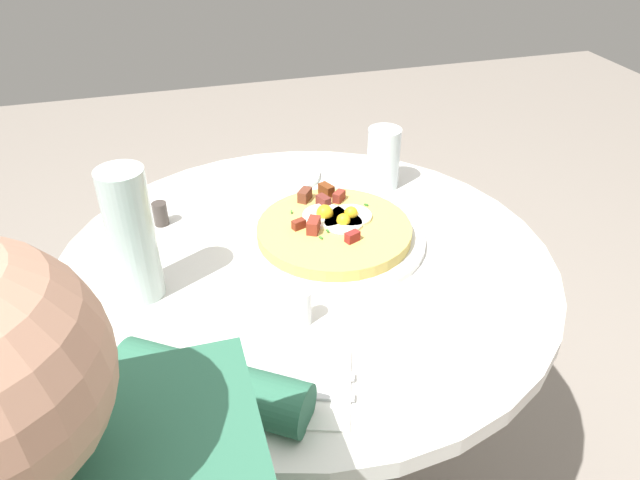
{
  "coord_description": "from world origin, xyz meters",
  "views": [
    {
      "loc": [
        -0.22,
        -0.84,
        1.33
      ],
      "look_at": [
        0.03,
        0.02,
        0.74
      ],
      "focal_mm": 33.9,
      "sensor_mm": 36.0,
      "label": 1
    }
  ],
  "objects": [
    {
      "name": "dining_table",
      "position": [
        0.0,
        0.0,
        0.55
      ],
      "size": [
        0.87,
        0.87,
        0.72
      ],
      "color": "silver",
      "rests_on": "ground_plane"
    },
    {
      "name": "pizza_plate",
      "position": [
        0.06,
        0.04,
        0.72
      ],
      "size": [
        0.33,
        0.33,
        0.01
      ],
      "primitive_type": "cylinder",
      "color": "white",
      "rests_on": "dining_table"
    },
    {
      "name": "breakfast_pizza",
      "position": [
        0.06,
        0.04,
        0.74
      ],
      "size": [
        0.28,
        0.28,
        0.05
      ],
      "color": "tan",
      "rests_on": "pizza_plate"
    },
    {
      "name": "bread_plate",
      "position": [
        0.04,
        0.3,
        0.72
      ],
      "size": [
        0.15,
        0.15,
        0.01
      ],
      "primitive_type": "cylinder",
      "color": "silver",
      "rests_on": "dining_table"
    },
    {
      "name": "napkin",
      "position": [
        -0.1,
        -0.29,
        0.72
      ],
      "size": [
        0.21,
        0.19,
        0.0
      ],
      "primitive_type": "cube",
      "rotation": [
        0.0,
        0.0,
        2.81
      ],
      "color": "white",
      "rests_on": "dining_table"
    },
    {
      "name": "fork",
      "position": [
        -0.1,
        -0.27,
        0.72
      ],
      "size": [
        0.17,
        0.07,
        0.0
      ],
      "primitive_type": "cube",
      "rotation": [
        0.0,
        0.0,
        2.81
      ],
      "color": "silver",
      "rests_on": "napkin"
    },
    {
      "name": "knife",
      "position": [
        -0.11,
        -0.3,
        0.72
      ],
      "size": [
        0.17,
        0.07,
        0.0
      ],
      "primitive_type": "cube",
      "rotation": [
        0.0,
        0.0,
        2.81
      ],
      "color": "silver",
      "rests_on": "napkin"
    },
    {
      "name": "water_glass",
      "position": [
        0.22,
        0.21,
        0.78
      ],
      "size": [
        0.07,
        0.07,
        0.13
      ],
      "primitive_type": "cylinder",
      "color": "silver",
      "rests_on": "dining_table"
    },
    {
      "name": "water_bottle",
      "position": [
        -0.28,
        -0.02,
        0.83
      ],
      "size": [
        0.07,
        0.07,
        0.22
      ],
      "primitive_type": "cylinder",
      "color": "silver",
      "rests_on": "dining_table"
    },
    {
      "name": "salt_shaker",
      "position": [
        -0.05,
        -0.16,
        0.75
      ],
      "size": [
        0.03,
        0.03,
        0.06
      ],
      "primitive_type": "cylinder",
      "color": "white",
      "rests_on": "dining_table"
    },
    {
      "name": "pepper_shaker",
      "position": [
        -0.23,
        0.18,
        0.74
      ],
      "size": [
        0.03,
        0.03,
        0.05
      ],
      "primitive_type": "cylinder",
      "color": "#3F3833",
      "rests_on": "dining_table"
    }
  ]
}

